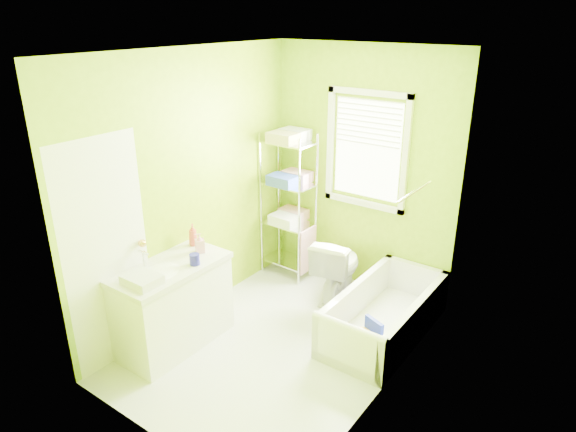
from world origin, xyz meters
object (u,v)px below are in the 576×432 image
Objects in this scene: toilet at (337,267)px; wire_shelf_unit at (290,189)px; vanity at (172,303)px; bathtub at (383,320)px.

wire_shelf_unit reaches higher than toilet.
vanity is 0.63× the size of wire_shelf_unit.
vanity is (-0.79, -1.59, 0.07)m from toilet.
wire_shelf_unit is (0.05, 1.75, 0.60)m from vanity.
bathtub is 0.81m from toilet.
toilet is at bearing 63.59° from vanity.
wire_shelf_unit reaches higher than bathtub.
toilet is 1.01m from wire_shelf_unit.
vanity is at bearing 53.16° from toilet.
wire_shelf_unit is (-0.73, 0.17, 0.67)m from toilet.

